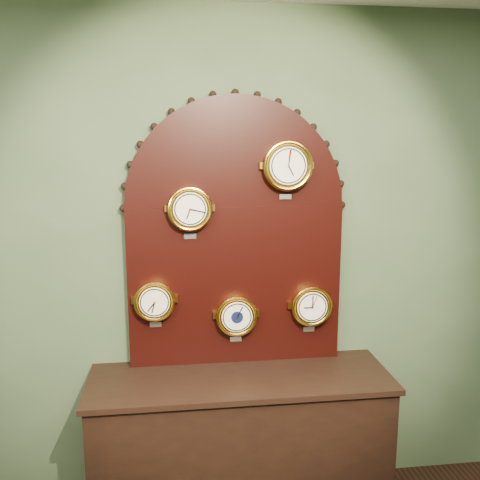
{
  "coord_description": "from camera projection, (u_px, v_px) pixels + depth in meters",
  "views": [
    {
      "loc": [
        -0.34,
        -0.43,
        2.11
      ],
      "look_at": [
        0.0,
        2.25,
        1.58
      ],
      "focal_mm": 39.72,
      "sensor_mm": 36.0,
      "label": 1
    }
  ],
  "objects": [
    {
      "name": "wall_back",
      "position": [
        234.0,
        263.0,
        3.03
      ],
      "size": [
        4.0,
        0.0,
        4.0
      ],
      "primitive_type": "plane",
      "rotation": [
        1.57,
        0.0,
        0.0
      ],
      "color": "#44593C",
      "rests_on": "ground"
    },
    {
      "name": "shop_counter",
      "position": [
        240.0,
        448.0,
        2.96
      ],
      "size": [
        1.6,
        0.5,
        0.8
      ],
      "primitive_type": "cube",
      "color": "black",
      "rests_on": "ground_plane"
    },
    {
      "name": "display_board",
      "position": [
        235.0,
        225.0,
        2.94
      ],
      "size": [
        1.26,
        0.06,
        1.53
      ],
      "color": "black",
      "rests_on": "shop_counter"
    },
    {
      "name": "roman_clock",
      "position": [
        190.0,
        209.0,
        2.82
      ],
      "size": [
        0.24,
        0.08,
        0.29
      ],
      "color": "gold",
      "rests_on": "display_board"
    },
    {
      "name": "arabic_clock",
      "position": [
        287.0,
        166.0,
        2.84
      ],
      "size": [
        0.27,
        0.08,
        0.32
      ],
      "color": "gold",
      "rests_on": "display_board"
    },
    {
      "name": "hygrometer",
      "position": [
        155.0,
        301.0,
        2.89
      ],
      "size": [
        0.22,
        0.08,
        0.27
      ],
      "color": "gold",
      "rests_on": "display_board"
    },
    {
      "name": "barometer",
      "position": [
        236.0,
        315.0,
        2.97
      ],
      "size": [
        0.23,
        0.08,
        0.28
      ],
      "color": "gold",
      "rests_on": "display_board"
    },
    {
      "name": "tide_clock",
      "position": [
        311.0,
        306.0,
        3.01
      ],
      "size": [
        0.23,
        0.08,
        0.28
      ],
      "color": "gold",
      "rests_on": "display_board"
    }
  ]
}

